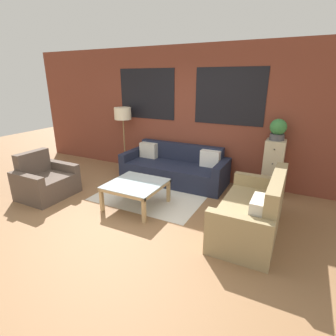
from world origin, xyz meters
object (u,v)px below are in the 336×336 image
Objects in this scene: drawer_cabinet at (273,168)px; couch_dark at (175,169)px; potted_plant at (278,129)px; coffee_table at (136,186)px; floor_lamp at (123,116)px; settee_vintage at (253,214)px; armchair_corner at (46,182)px.

couch_dark is at bearing -173.39° from drawer_cabinet.
drawer_cabinet is 0.73m from potted_plant.
coffee_table is (-0.07, -1.39, 0.10)m from couch_dark.
potted_plant is at bearing 38.60° from coffee_table.
floor_lamp reaches higher than potted_plant.
floor_lamp reaches higher than coffee_table.
coffee_table is at bearing -141.40° from drawer_cabinet.
drawer_cabinet is (2.02, 1.62, 0.16)m from coffee_table.
floor_lamp is at bearing -178.34° from drawer_cabinet.
settee_vintage is 1.95m from coffee_table.
coffee_table is (1.78, 0.41, 0.10)m from armchair_corner.
potted_plant is (3.81, 2.02, 0.99)m from armchair_corner.
coffee_table is at bearing -141.40° from potted_plant.
drawer_cabinet is 2.77× the size of potted_plant.
armchair_corner is 0.87× the size of drawer_cabinet.
floor_lamp is at bearing 76.75° from armchair_corner.
potted_plant reaches higher than coffee_table.
floor_lamp is 1.41× the size of drawer_cabinet.
settee_vintage is 1.52× the size of drawer_cabinet.
potted_plant is at bearing 1.66° from floor_lamp.
couch_dark is 2.41× the size of armchair_corner.
coffee_table is 2.74m from potted_plant.
potted_plant reaches higher than armchair_corner.
coffee_table is at bearing -93.04° from couch_dark.
coffee_table is at bearing 12.86° from armchair_corner.
floor_lamp is (-3.28, 1.46, 1.00)m from settee_vintage.
coffee_table is (-1.95, -0.06, 0.07)m from settee_vintage.
potted_plant is at bearing 27.99° from armchair_corner.
potted_plant is (0.00, 0.00, 0.73)m from drawer_cabinet.
armchair_corner is 4.32m from drawer_cabinet.
floor_lamp reaches higher than settee_vintage.
couch_dark is at bearing 86.96° from coffee_table.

